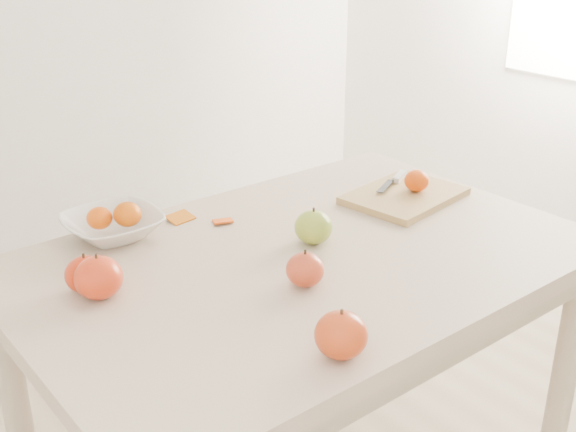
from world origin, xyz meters
TOP-DOWN VIEW (x-y plane):
  - table at (0.00, 0.00)m, footprint 1.20×0.80m
  - cutting_board at (0.40, 0.08)m, footprint 0.31×0.25m
  - board_tangerine at (0.43, 0.07)m, footprint 0.06×0.06m
  - fruit_bowl at (-0.27, 0.33)m, footprint 0.21×0.21m
  - bowl_tangerine_near at (-0.30, 0.34)m, footprint 0.06×0.06m
  - bowl_tangerine_far at (-0.24, 0.31)m, footprint 0.06×0.06m
  - orange_peel_a at (-0.11, 0.32)m, footprint 0.07×0.05m
  - orange_peel_b at (-0.04, 0.24)m, footprint 0.05×0.05m
  - paring_knife at (0.44, 0.15)m, footprint 0.16×0.08m
  - apple_green at (0.05, 0.03)m, footprint 0.08×0.08m
  - apple_red_b at (-0.41, 0.10)m, footprint 0.09×0.09m
  - apple_red_c at (-0.19, -0.33)m, footprint 0.09×0.09m
  - apple_red_a at (-0.42, 0.13)m, footprint 0.08×0.08m
  - apple_red_e at (-0.08, -0.11)m, footprint 0.08×0.08m

SIDE VIEW (x-z plane):
  - table at x=0.00m, z-range 0.28..1.03m
  - orange_peel_a at x=-0.11m, z-range 0.75..0.76m
  - orange_peel_b at x=-0.04m, z-range 0.75..0.76m
  - cutting_board at x=0.40m, z-range 0.75..0.77m
  - paring_knife at x=0.44m, z-range 0.77..0.78m
  - fruit_bowl at x=-0.27m, z-range 0.75..0.80m
  - apple_red_e at x=-0.08m, z-range 0.75..0.82m
  - apple_red_a at x=-0.42m, z-range 0.75..0.82m
  - apple_green at x=0.05m, z-range 0.75..0.82m
  - apple_red_c at x=-0.19m, z-range 0.75..0.83m
  - apple_red_b at x=-0.41m, z-range 0.75..0.83m
  - board_tangerine at x=0.43m, z-range 0.77..0.82m
  - bowl_tangerine_near at x=-0.30m, z-range 0.77..0.82m
  - bowl_tangerine_far at x=-0.24m, z-range 0.77..0.83m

